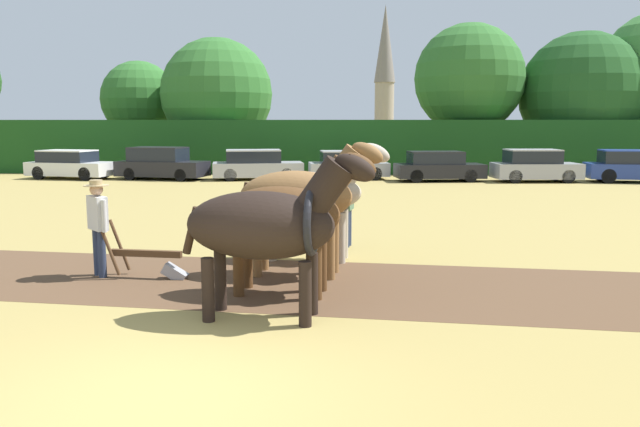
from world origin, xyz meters
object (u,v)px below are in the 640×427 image
Objects in this scene: tree_center_left at (217,94)px; draft_horse_lead_left at (268,224)px; farmer_at_plow at (98,220)px; parked_car_center at (347,165)px; parked_car_center_right at (438,167)px; draft_horse_trail_right at (314,192)px; draft_horse_trail_left at (302,196)px; parked_car_left at (161,164)px; tree_center at (469,79)px; farmer_beside_team at (348,202)px; church_spire at (385,72)px; draft_horse_lead_right at (287,214)px; plow at (153,261)px; parked_car_far_right at (632,167)px; parked_car_center_left at (256,165)px; parked_car_right at (535,166)px; tree_center_right at (582,94)px; parked_car_far_left at (70,165)px; tree_left at (139,99)px.

tree_center_left is 2.74× the size of draft_horse_lead_left.
farmer_at_plow is 0.44× the size of parked_car_center.
parked_car_center_right is (4.36, -0.79, 0.00)m from parked_car_center.
parked_car_center_right is at bearing 82.09° from draft_horse_lead_left.
draft_horse_trail_left is at bearing -90.37° from draft_horse_trail_right.
draft_horse_lead_left is (6.89, -29.23, -3.10)m from tree_center_left.
farmer_at_plow is 0.38× the size of parked_car_left.
tree_center reaches higher than farmer_beside_team.
church_spire is 66.75m from draft_horse_trail_right.
draft_horse_lead_right reaches higher than farmer_beside_team.
draft_horse_trail_right is at bearing 36.62° from plow.
parked_car_far_right is at bearing 10.02° from parked_car_left.
church_spire is 49.65m from parked_car_center_left.
draft_horse_lead_left is at bearing -90.05° from draft_horse_lead_right.
parked_car_center_right is at bearing 175.55° from parked_car_right.
tree_center_right reaches higher than plow.
farmer_at_plow reaches higher than parked_car_far_left.
draft_horse_trail_left is at bearing -112.15° from parked_car_center_right.
farmer_at_plow is at bearing 170.57° from draft_horse_lead_right.
parked_car_far_left is (-10.41, 19.67, 0.38)m from plow.
parked_car_center_left is (-3.87, 17.98, -0.69)m from draft_horse_trail_right.
tree_center is 1.06× the size of tree_center_right.
tree_center is 26.05m from draft_horse_trail_right.
parked_car_far_right is at bearing -12.41° from parked_car_center_left.
draft_horse_trail_left is at bearing -38.84° from farmer_at_plow.
parked_car_left is 13.58m from parked_car_center_right.
farmer_beside_team is at bearing 84.40° from draft_horse_lead_left.
parked_car_center_left is at bearing -159.72° from tree_center_right.
tree_center_right reaches higher than tree_left.
tree_center is 4.86× the size of farmer_beside_team.
draft_horse_trail_left is at bearing -120.85° from parked_car_right.
parked_car_center_left is (-8.84, -48.17, -8.19)m from church_spire.
draft_horse_trail_right is 1.80× the size of plow.
farmer_at_plow is (-11.45, -26.22, -4.23)m from tree_center.
tree_left is 30.85m from plow.
farmer_beside_team reaches higher than parked_car_right.
church_spire reaches higher than plow.
tree_center is at bearing -86.37° from church_spire.
tree_center_right is at bearing -1.94° from tree_center_left.
tree_center_left is 27.67m from plow.
parked_car_far_left is at bearing 172.96° from parked_car_center.
draft_horse_trail_right is at bearing -107.16° from tree_center.
parked_car_center is 0.94× the size of parked_car_far_right.
plow is at bearing -62.39° from parked_car_left.
parked_car_left is (-9.30, 16.47, -0.27)m from farmer_beside_team.
farmer_at_plow reaches higher than parked_car_center.
plow is 20.29m from parked_car_center.
parked_car_center_left is 1.14× the size of parked_car_center.
parked_car_center_left is at bearing 106.09° from draft_horse_lead_right.
farmer_beside_team reaches higher than parked_car_far_left.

